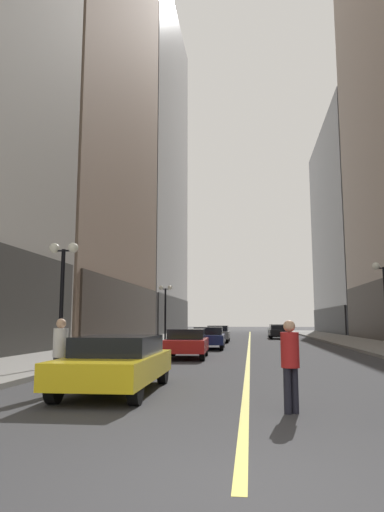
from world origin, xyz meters
TOP-DOWN VIEW (x-y plane):
  - ground_plane at (0.00, 35.00)m, footprint 200.00×200.00m
  - sidewalk_left at (-8.25, 35.00)m, footprint 4.50×78.00m
  - sidewalk_right at (8.25, 35.00)m, footprint 4.50×78.00m
  - lane_centre_stripe at (0.00, 35.00)m, footprint 0.16×70.00m
  - building_left_far at (-18.43, 60.00)m, footprint 16.05×26.00m
  - building_right_far at (18.23, 60.00)m, footprint 15.67×26.00m
  - car_yellow at (-3.07, 6.28)m, footprint 2.03×4.68m
  - car_red at (-2.80, 16.55)m, footprint 2.01×4.11m
  - car_navy at (-2.44, 23.76)m, footprint 2.04×4.17m
  - car_grey at (-2.48, 32.66)m, footprint 1.88×4.58m
  - car_black at (2.77, 40.86)m, footprint 1.81×4.65m
  - car_green at (3.03, 47.91)m, footprint 1.89×4.06m
  - pedestrian_in_white_shirt at (-4.30, 5.75)m, footprint 0.40×0.40m
  - pedestrian_in_red_jacket at (0.86, 4.17)m, footprint 0.47×0.47m
  - street_lamp_left_near at (-6.40, 10.67)m, footprint 1.06×0.36m
  - street_lamp_left_far at (-6.40, 30.50)m, footprint 1.06×0.36m

SIDE VIEW (x-z plane):
  - ground_plane at x=0.00m, z-range 0.00..0.00m
  - lane_centre_stripe at x=0.00m, z-range 0.00..0.01m
  - sidewalk_left at x=-8.25m, z-range 0.00..0.15m
  - sidewalk_right at x=8.25m, z-range 0.00..0.15m
  - car_green at x=3.03m, z-range 0.06..1.38m
  - car_red at x=-2.80m, z-range 0.06..1.38m
  - car_navy at x=-2.44m, z-range 0.06..1.38m
  - car_grey at x=-2.48m, z-range 0.06..1.38m
  - car_black at x=2.77m, z-range 0.06..1.38m
  - car_yellow at x=-3.07m, z-range 0.06..1.38m
  - pedestrian_in_red_jacket at x=0.86m, z-range 0.14..1.84m
  - pedestrian_in_white_shirt at x=-4.30m, z-range 0.15..1.89m
  - street_lamp_left_near at x=-6.40m, z-range 1.04..5.47m
  - street_lamp_left_far at x=-6.40m, z-range 1.04..5.47m
  - building_right_far at x=18.23m, z-range -0.05..28.62m
  - building_left_far at x=-18.43m, z-range -0.07..49.27m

